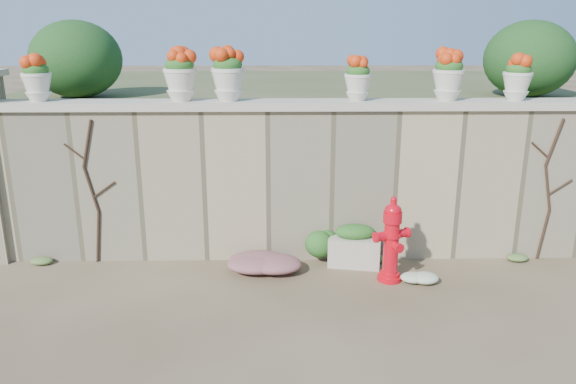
{
  "coord_description": "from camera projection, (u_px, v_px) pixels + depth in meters",
  "views": [
    {
      "loc": [
        -0.28,
        -5.36,
        3.01
      ],
      "look_at": [
        -0.16,
        1.4,
        1.01
      ],
      "focal_mm": 35.0,
      "sensor_mm": 36.0,
      "label": 1
    }
  ],
  "objects": [
    {
      "name": "ground",
      "position": [
        305.0,
        319.0,
        6.0
      ],
      "size": [
        80.0,
        80.0,
        0.0
      ],
      "primitive_type": "plane",
      "color": "#4F3D27",
      "rests_on": "ground"
    },
    {
      "name": "stone_wall",
      "position": [
        300.0,
        184.0,
        7.44
      ],
      "size": [
        8.0,
        0.4,
        2.0
      ],
      "primitive_type": "cube",
      "color": "#9A8C67",
      "rests_on": "ground"
    },
    {
      "name": "wall_cap",
      "position": [
        300.0,
        105.0,
        7.14
      ],
      "size": [
        8.1,
        0.52,
        0.1
      ],
      "primitive_type": "cube",
      "color": "beige",
      "rests_on": "stone_wall"
    },
    {
      "name": "raised_fill",
      "position": [
        293.0,
        138.0,
        10.5
      ],
      "size": [
        9.0,
        6.0,
        2.0
      ],
      "primitive_type": "cube",
      "color": "#384C23",
      "rests_on": "ground"
    },
    {
      "name": "back_shrub_left",
      "position": [
        76.0,
        59.0,
        8.09
      ],
      "size": [
        1.3,
        1.3,
        1.1
      ],
      "primitive_type": "ellipsoid",
      "color": "#143814",
      "rests_on": "raised_fill"
    },
    {
      "name": "back_shrub_right",
      "position": [
        529.0,
        59.0,
        8.2
      ],
      "size": [
        1.3,
        1.3,
        1.1
      ],
      "primitive_type": "ellipsoid",
      "color": "#143814",
      "rests_on": "raised_fill"
    },
    {
      "name": "vine_left",
      "position": [
        92.0,
        190.0,
        7.19
      ],
      "size": [
        0.6,
        0.04,
        1.91
      ],
      "color": "black",
      "rests_on": "ground"
    },
    {
      "name": "vine_right",
      "position": [
        548.0,
        188.0,
        7.28
      ],
      "size": [
        0.6,
        0.04,
        1.91
      ],
      "color": "black",
      "rests_on": "ground"
    },
    {
      "name": "fire_hydrant",
      "position": [
        392.0,
        239.0,
        6.78
      ],
      "size": [
        0.46,
        0.33,
        1.07
      ],
      "rotation": [
        0.0,
        0.0,
        0.38
      ],
      "color": "red",
      "rests_on": "ground"
    },
    {
      "name": "planter_box",
      "position": [
        355.0,
        246.0,
        7.32
      ],
      "size": [
        0.72,
        0.5,
        0.55
      ],
      "rotation": [
        0.0,
        0.0,
        -0.19
      ],
      "color": "beige",
      "rests_on": "ground"
    },
    {
      "name": "green_shrub",
      "position": [
        328.0,
        240.0,
        7.4
      ],
      "size": [
        0.64,
        0.58,
        0.61
      ],
      "primitive_type": "ellipsoid",
      "color": "#1E5119",
      "rests_on": "ground"
    },
    {
      "name": "magenta_clump",
      "position": [
        268.0,
        261.0,
        7.14
      ],
      "size": [
        1.03,
        0.69,
        0.27
      ],
      "primitive_type": "ellipsoid",
      "color": "#AF2367",
      "rests_on": "ground"
    },
    {
      "name": "white_flowers",
      "position": [
        419.0,
        276.0,
        6.84
      ],
      "size": [
        0.45,
        0.36,
        0.16
      ],
      "primitive_type": "ellipsoid",
      "color": "white",
      "rests_on": "ground"
    },
    {
      "name": "urn_pot_0",
      "position": [
        37.0,
        79.0,
        6.99
      ],
      "size": [
        0.36,
        0.36,
        0.57
      ],
      "color": "beige",
      "rests_on": "wall_cap"
    },
    {
      "name": "urn_pot_1",
      "position": [
        180.0,
        75.0,
        7.01
      ],
      "size": [
        0.42,
        0.42,
        0.65
      ],
      "color": "beige",
      "rests_on": "wall_cap"
    },
    {
      "name": "urn_pot_2",
      "position": [
        228.0,
        75.0,
        7.02
      ],
      "size": [
        0.42,
        0.42,
        0.66
      ],
      "color": "beige",
      "rests_on": "wall_cap"
    },
    {
      "name": "urn_pot_3",
      "position": [
        358.0,
        79.0,
        7.06
      ],
      "size": [
        0.34,
        0.34,
        0.54
      ],
      "color": "beige",
      "rests_on": "wall_cap"
    },
    {
      "name": "urn_pot_4",
      "position": [
        448.0,
        76.0,
        7.07
      ],
      "size": [
        0.4,
        0.4,
        0.62
      ],
      "color": "beige",
      "rests_on": "wall_cap"
    },
    {
      "name": "urn_pot_5",
      "position": [
        517.0,
        78.0,
        7.09
      ],
      "size": [
        0.36,
        0.36,
        0.57
      ],
      "color": "beige",
      "rests_on": "wall_cap"
    }
  ]
}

